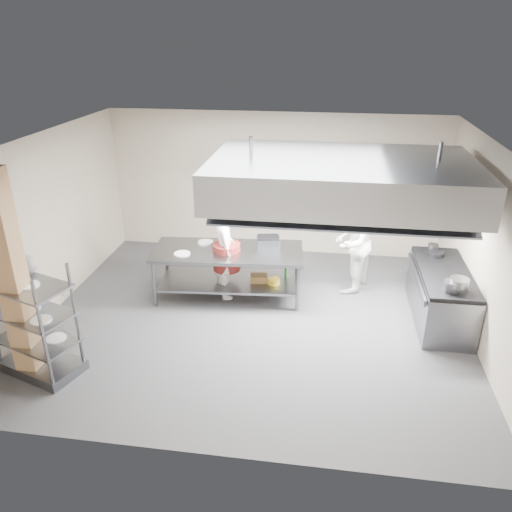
# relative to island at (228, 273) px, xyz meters

# --- Properties ---
(floor) EXTENTS (7.00, 7.00, 0.00)m
(floor) POSITION_rel_island_xyz_m (0.59, -0.78, -0.46)
(floor) COLOR #3C3C3F
(floor) RESTS_ON ground
(ceiling) EXTENTS (7.00, 7.00, 0.00)m
(ceiling) POSITION_rel_island_xyz_m (0.59, -0.78, 2.54)
(ceiling) COLOR silver
(ceiling) RESTS_ON wall_back
(wall_back) EXTENTS (7.00, 0.00, 7.00)m
(wall_back) POSITION_rel_island_xyz_m (0.59, 2.22, 1.04)
(wall_back) COLOR #BDAC96
(wall_back) RESTS_ON ground
(wall_left) EXTENTS (0.00, 6.00, 6.00)m
(wall_left) POSITION_rel_island_xyz_m (-2.91, -0.78, 1.04)
(wall_left) COLOR #BDAC96
(wall_left) RESTS_ON ground
(wall_right) EXTENTS (0.00, 6.00, 6.00)m
(wall_right) POSITION_rel_island_xyz_m (4.09, -0.78, 1.04)
(wall_right) COLOR #BDAC96
(wall_right) RESTS_ON ground
(column) EXTENTS (0.30, 0.30, 3.00)m
(column) POSITION_rel_island_xyz_m (-2.31, -2.68, 1.04)
(column) COLOR #AA8157
(column) RESTS_ON floor
(exhaust_hood) EXTENTS (4.00, 2.50, 0.60)m
(exhaust_hood) POSITION_rel_island_xyz_m (1.89, -0.38, 1.94)
(exhaust_hood) COLOR gray
(exhaust_hood) RESTS_ON ceiling
(hood_strip_a) EXTENTS (1.60, 0.12, 0.04)m
(hood_strip_a) POSITION_rel_island_xyz_m (0.99, -0.38, 1.62)
(hood_strip_a) COLOR white
(hood_strip_a) RESTS_ON exhaust_hood
(hood_strip_b) EXTENTS (1.60, 0.12, 0.04)m
(hood_strip_b) POSITION_rel_island_xyz_m (2.79, -0.38, 1.62)
(hood_strip_b) COLOR white
(hood_strip_b) RESTS_ON exhaust_hood
(wall_shelf) EXTENTS (1.50, 0.28, 0.04)m
(wall_shelf) POSITION_rel_island_xyz_m (2.39, 2.06, 1.04)
(wall_shelf) COLOR gray
(wall_shelf) RESTS_ON wall_back
(island) EXTENTS (2.74, 1.33, 0.91)m
(island) POSITION_rel_island_xyz_m (0.00, 0.00, 0.00)
(island) COLOR gray
(island) RESTS_ON floor
(island_worktop) EXTENTS (2.74, 1.33, 0.06)m
(island_worktop) POSITION_rel_island_xyz_m (0.00, 0.00, 0.42)
(island_worktop) COLOR gray
(island_worktop) RESTS_ON island
(island_undershelf) EXTENTS (2.52, 1.20, 0.04)m
(island_undershelf) POSITION_rel_island_xyz_m (0.00, 0.00, -0.16)
(island_undershelf) COLOR slate
(island_undershelf) RESTS_ON island
(pass_rack) EXTENTS (1.28, 0.99, 1.69)m
(pass_rack) POSITION_rel_island_xyz_m (-2.21, -2.57, 0.39)
(pass_rack) COLOR slate
(pass_rack) RESTS_ON floor
(cooking_range) EXTENTS (0.80, 2.00, 0.84)m
(cooking_range) POSITION_rel_island_xyz_m (3.67, -0.28, -0.04)
(cooking_range) COLOR gray
(cooking_range) RESTS_ON floor
(range_top) EXTENTS (0.78, 1.96, 0.06)m
(range_top) POSITION_rel_island_xyz_m (3.67, -0.28, 0.41)
(range_top) COLOR black
(range_top) RESTS_ON cooking_range
(chef_head) EXTENTS (0.61, 0.74, 1.76)m
(chef_head) POSITION_rel_island_xyz_m (-0.06, 0.01, 0.42)
(chef_head) COLOR silver
(chef_head) RESTS_ON floor
(chef_line) EXTENTS (1.02, 1.14, 1.94)m
(chef_line) POSITION_rel_island_xyz_m (2.19, 0.57, 0.51)
(chef_line) COLOR white
(chef_line) RESTS_ON floor
(chef_plating) EXTENTS (0.69, 1.02, 1.61)m
(chef_plating) POSITION_rel_island_xyz_m (-2.41, -2.15, 0.35)
(chef_plating) COLOR silver
(chef_plating) RESTS_ON floor
(griddle) EXTENTS (0.45, 0.38, 0.20)m
(griddle) POSITION_rel_island_xyz_m (0.70, 0.21, 0.55)
(griddle) COLOR slate
(griddle) RESTS_ON island_worktop
(wicker_basket) EXTENTS (0.33, 0.24, 0.13)m
(wicker_basket) POSITION_rel_island_xyz_m (0.56, 0.01, -0.07)
(wicker_basket) COLOR olive
(wicker_basket) RESTS_ON island_undershelf
(stockpot) EXTENTS (0.28, 0.28, 0.20)m
(stockpot) POSITION_rel_island_xyz_m (3.73, -0.95, 0.54)
(stockpot) COLOR gray
(stockpot) RESTS_ON range_top
(plate_stack) EXTENTS (0.28, 0.28, 0.05)m
(plate_stack) POSITION_rel_island_xyz_m (-2.21, -2.57, 0.09)
(plate_stack) COLOR white
(plate_stack) RESTS_ON pass_rack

